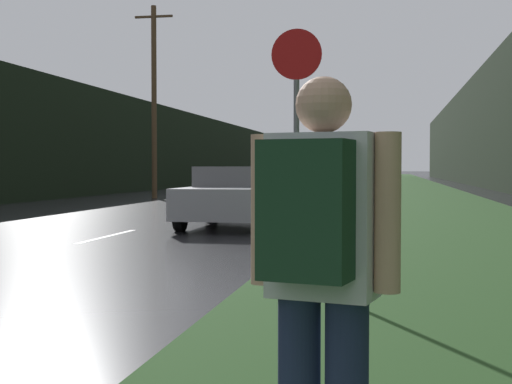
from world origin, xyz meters
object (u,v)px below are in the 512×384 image
car_passing_near (233,196)px  car_passing_far (315,181)px  stop_sign (296,132)px  delivery_truck (324,165)px  hitchhiker_with_backpack (320,269)px

car_passing_near → car_passing_far: 18.66m
stop_sign → delivery_truck: size_ratio=0.39×
car_passing_far → stop_sign: bearing=95.5°
delivery_truck → stop_sign: bearing=-85.0°
hitchhiker_with_backpack → car_passing_near: bearing=116.7°
stop_sign → car_passing_far: bearing=95.5°
stop_sign → hitchhiker_with_backpack: (0.87, -5.90, -0.83)m
car_passing_near → delivery_truck: delivery_truck is taller
hitchhiker_with_backpack → delivery_truck: (-7.45, 81.52, 0.74)m
stop_sign → car_passing_far: stop_sign is taller
hitchhiker_with_backpack → car_passing_far: bearing=108.8°
stop_sign → car_passing_near: bearing=107.8°
car_passing_near → stop_sign: bearing=107.8°
car_passing_far → delivery_truck: bearing=-85.3°
car_passing_near → delivery_truck: (-4.00, 67.59, 1.03)m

